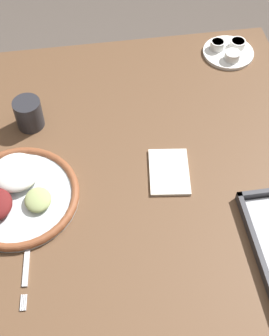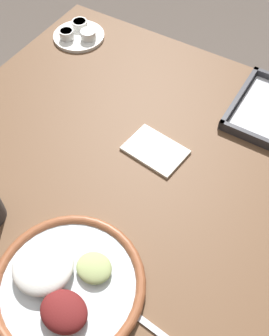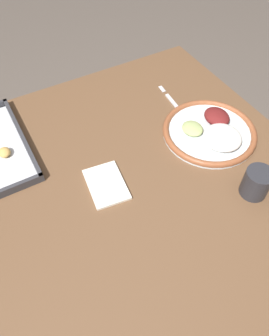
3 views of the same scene
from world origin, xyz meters
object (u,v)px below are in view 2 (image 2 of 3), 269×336
saucer_plate (79,34)px  napkin (155,150)px  dinner_plate (65,283)px  fork (154,329)px

saucer_plate → napkin: (0.43, -0.27, -0.01)m
dinner_plate → napkin: dinner_plate is taller
fork → napkin: bearing=123.9°
saucer_plate → fork: bearing=-45.3°
fork → napkin: 0.41m
saucer_plate → dinner_plate: bearing=-55.9°
dinner_plate → saucer_plate: bearing=124.1°
dinner_plate → napkin: bearing=92.4°
napkin → dinner_plate: bearing=-87.6°
dinner_plate → fork: bearing=5.6°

